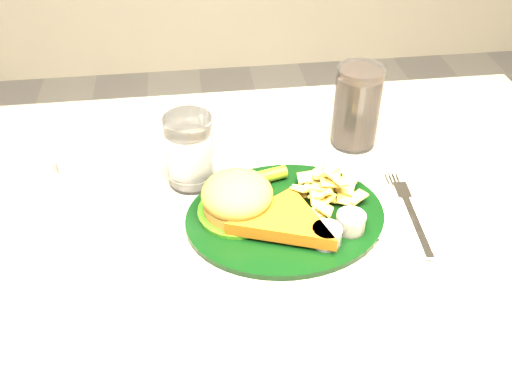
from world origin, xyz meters
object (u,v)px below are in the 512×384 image
water_glass (190,151)px  dinner_plate (286,202)px  cola_glass (357,107)px  table (242,377)px  fork_napkin (415,222)px

water_glass → dinner_plate: bearing=-39.5°
water_glass → cola_glass: bearing=14.9°
water_glass → cola_glass: (0.28, 0.07, 0.01)m
table → water_glass: bearing=117.0°
table → cola_glass: bearing=41.3°
dinner_plate → fork_napkin: size_ratio=1.77×
water_glass → table: bearing=-63.0°
water_glass → fork_napkin: water_glass is taller
water_glass → fork_napkin: 0.35m
cola_glass → fork_napkin: size_ratio=0.86×
water_glass → cola_glass: 0.29m
water_glass → fork_napkin: (0.31, -0.15, -0.05)m
table → cola_glass: size_ratio=8.48×
dinner_plate → cola_glass: (0.15, 0.18, 0.04)m
water_glass → fork_napkin: bearing=-25.0°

